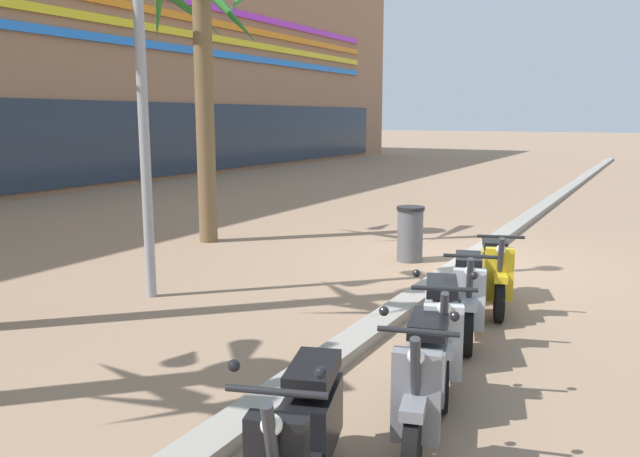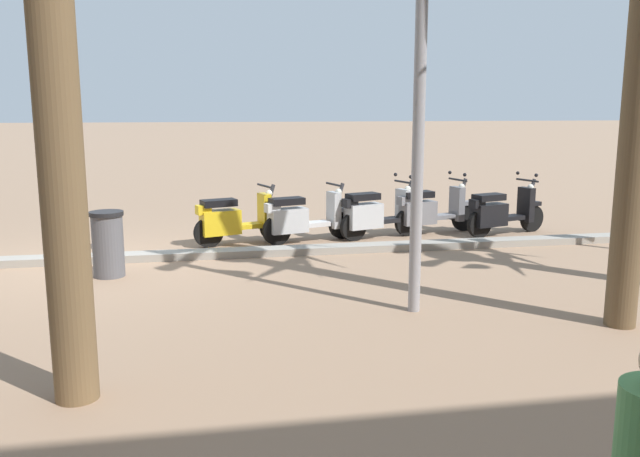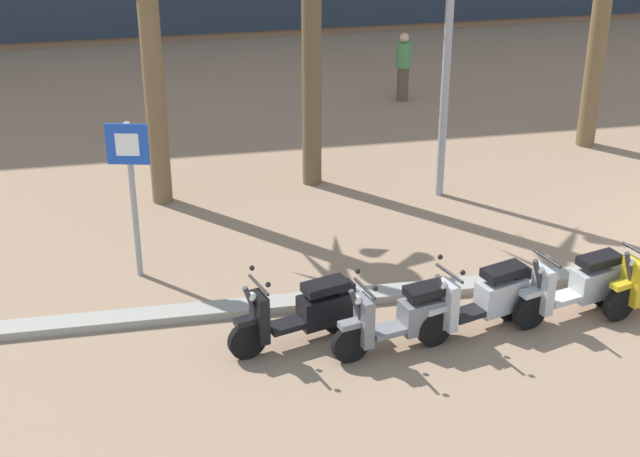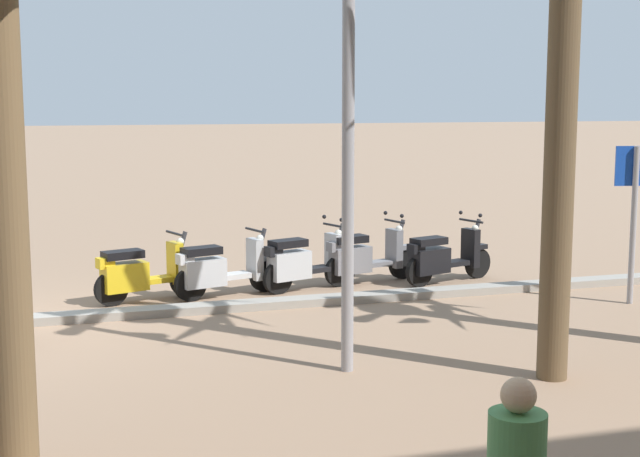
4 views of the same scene
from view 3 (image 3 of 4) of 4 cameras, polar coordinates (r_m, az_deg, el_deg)
The scene contains 6 objects.
scooter_black_lead_nearest at distance 12.73m, azimuth -0.94°, elevation -4.92°, with size 1.80×0.80×1.17m.
scooter_grey_mid_front at distance 12.67m, azimuth 5.07°, elevation -5.16°, with size 1.79×0.73×1.17m.
scooter_silver_mid_rear at distance 13.17m, azimuth 9.60°, elevation -4.09°, with size 1.75×0.82×1.17m.
scooter_silver_second_in_line at distance 13.80m, azimuth 14.92°, elevation -3.24°, with size 1.79×0.78×1.04m.
crossing_sign at distance 14.11m, azimuth -10.96°, elevation 2.66°, with size 0.59×0.18×2.40m.
pedestrian_window_shopping at distance 21.77m, azimuth 4.90°, elevation 9.46°, with size 0.34×0.34×1.52m.
Camera 3 is at (-9.10, -11.84, 7.02)m, focal length 54.72 mm.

